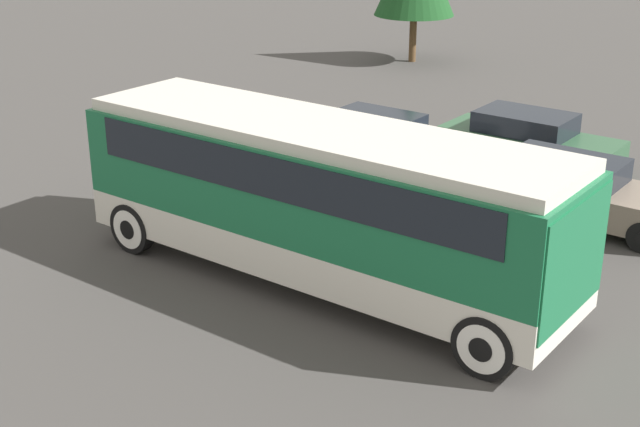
{
  "coord_description": "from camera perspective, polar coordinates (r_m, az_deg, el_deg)",
  "views": [
    {
      "loc": [
        9.07,
        -12.09,
        7.33
      ],
      "look_at": [
        0.0,
        0.0,
        1.37
      ],
      "focal_mm": 50.0,
      "sensor_mm": 36.0,
      "label": 1
    }
  ],
  "objects": [
    {
      "name": "parked_car_near",
      "position": [
        20.18,
        15.65,
        1.53
      ],
      "size": [
        4.69,
        1.86,
        1.4
      ],
      "color": "#7A6B5B",
      "rests_on": "ground_plane"
    },
    {
      "name": "ground_plane",
      "position": [
        16.8,
        0.0,
        -4.34
      ],
      "size": [
        120.0,
        120.0,
        0.0
      ],
      "primitive_type": "plane",
      "color": "#423F3D"
    },
    {
      "name": "parked_car_mid",
      "position": [
        23.66,
        13.22,
        4.64
      ],
      "size": [
        4.57,
        1.8,
        1.38
      ],
      "color": "#2D5638",
      "rests_on": "ground_plane"
    },
    {
      "name": "tour_bus",
      "position": [
        16.03,
        0.27,
        1.46
      ],
      "size": [
        9.66,
        2.63,
        3.03
      ],
      "color": "silver",
      "rests_on": "ground_plane"
    },
    {
      "name": "parked_car_far",
      "position": [
        22.9,
        3.77,
        4.66
      ],
      "size": [
        4.24,
        1.89,
        1.39
      ],
      "color": "#BCBCC1",
      "rests_on": "ground_plane"
    }
  ]
}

